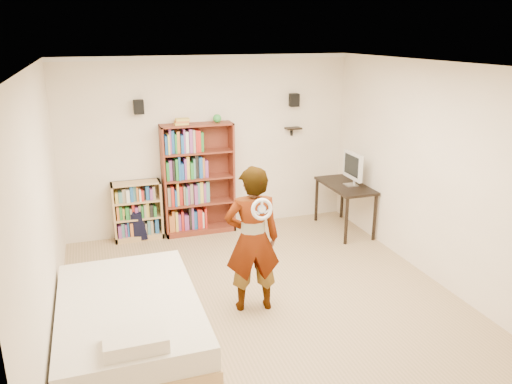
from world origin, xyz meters
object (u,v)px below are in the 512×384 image
(tall_bookshelf, at_px, (198,180))
(low_bookshelf, at_px, (138,211))
(daybed, at_px, (129,317))
(person, at_px, (252,240))
(computer_desk, at_px, (344,207))

(tall_bookshelf, distance_m, low_bookshelf, 1.03)
(tall_bookshelf, xyz_separation_m, daybed, (-1.31, -2.72, -0.55))
(tall_bookshelf, xyz_separation_m, person, (0.08, -2.43, -0.02))
(low_bookshelf, distance_m, computer_desk, 3.20)
(tall_bookshelf, xyz_separation_m, low_bookshelf, (-0.94, 0.02, -0.41))
(low_bookshelf, distance_m, person, 2.68)
(tall_bookshelf, height_order, low_bookshelf, tall_bookshelf)
(daybed, height_order, person, person)
(tall_bookshelf, distance_m, computer_desk, 2.33)
(low_bookshelf, relative_size, computer_desk, 0.81)
(low_bookshelf, height_order, person, person)
(tall_bookshelf, height_order, person, tall_bookshelf)
(tall_bookshelf, bearing_deg, person, -88.13)
(low_bookshelf, distance_m, daybed, 2.77)
(daybed, distance_m, person, 1.51)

